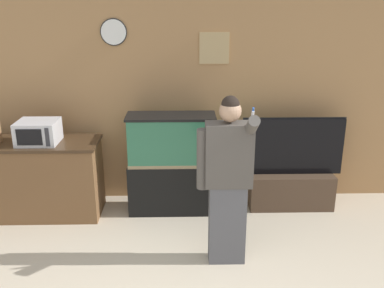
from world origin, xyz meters
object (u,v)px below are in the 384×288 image
at_px(microwave, 38,132).
at_px(aquarium_on_stand, 172,164).
at_px(counter_island, 31,178).
at_px(tv_on_stand, 291,181).
at_px(person_standing, 227,179).

distance_m(microwave, aquarium_on_stand, 1.57).
relative_size(counter_island, tv_on_stand, 1.33).
distance_m(microwave, tv_on_stand, 3.07).
xyz_separation_m(counter_island, microwave, (0.16, -0.04, 0.59)).
height_order(counter_island, tv_on_stand, tv_on_stand).
relative_size(microwave, tv_on_stand, 0.36).
bearing_deg(counter_island, microwave, -14.80).
bearing_deg(aquarium_on_stand, microwave, -175.91).
bearing_deg(tv_on_stand, counter_island, -177.47).
distance_m(counter_island, tv_on_stand, 3.15).
height_order(microwave, tv_on_stand, microwave).
bearing_deg(microwave, aquarium_on_stand, 4.09).
relative_size(aquarium_on_stand, person_standing, 0.72).
relative_size(counter_island, person_standing, 0.99).
relative_size(counter_island, microwave, 3.69).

